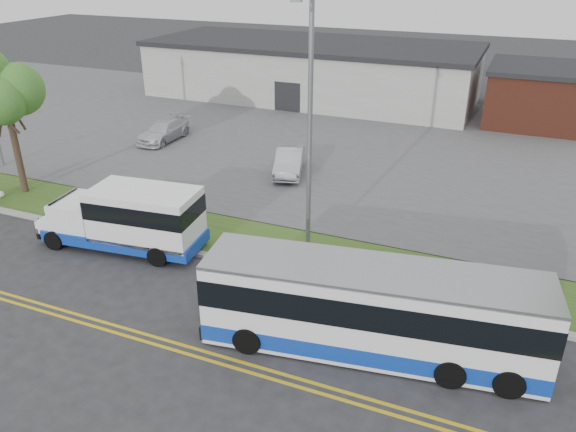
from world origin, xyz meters
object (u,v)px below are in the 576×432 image
at_px(transit_bus, 371,310).
at_px(parked_car_a, 289,161).
at_px(parked_car_b, 164,131).
at_px(streetlight_near, 309,126).
at_px(tree_west, 3,89).
at_px(shuttle_bus, 131,217).

bearing_deg(transit_bus, parked_car_a, 113.74).
bearing_deg(parked_car_b, parked_car_a, -13.07).
bearing_deg(parked_car_b, streetlight_near, -36.61).
xyz_separation_m(tree_west, parked_car_a, (10.99, 7.30, -4.37)).
bearing_deg(shuttle_bus, transit_bus, -19.78).
bearing_deg(shuttle_bus, parked_car_a, 68.88).
distance_m(tree_west, transit_bus, 19.74).
xyz_separation_m(shuttle_bus, transit_bus, (10.33, -2.47, 0.01)).
xyz_separation_m(tree_west, parked_car_b, (1.66, 9.49, -4.42)).
bearing_deg(tree_west, transit_bus, -14.95).
relative_size(streetlight_near, parked_car_b, 2.28).
xyz_separation_m(streetlight_near, transit_bus, (3.73, -4.53, -3.85)).
relative_size(parked_car_a, parked_car_b, 0.95).
bearing_deg(tree_west, parked_car_b, 80.08).
height_order(shuttle_bus, parked_car_a, shuttle_bus).
height_order(transit_bus, parked_car_b, transit_bus).
distance_m(shuttle_bus, parked_car_a, 10.18).
relative_size(transit_bus, parked_car_a, 2.56).
distance_m(streetlight_near, transit_bus, 7.01).
distance_m(parked_car_a, parked_car_b, 9.59).
bearing_deg(parked_car_a, parked_car_b, 149.38).
bearing_deg(parked_car_b, shuttle_bus, -60.59).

